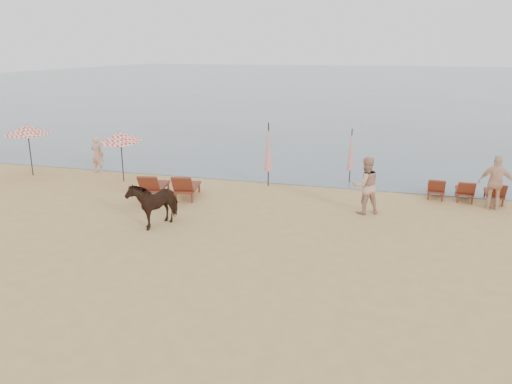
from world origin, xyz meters
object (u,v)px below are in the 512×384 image
umbrella_open_left_b (120,136)px  cow (154,202)px  lounger_cluster_left (170,186)px  beachgoer_right_a (366,185)px  umbrella_open_left_a (27,130)px  beachgoer_right_b (496,183)px  umbrella_closed_left (351,150)px  lounger_cluster_right (465,190)px  beachgoer_left (97,155)px  umbrella_closed_right (268,147)px

umbrella_open_left_b → cow: 5.74m
lounger_cluster_left → umbrella_open_left_b: bearing=138.1°
lounger_cluster_left → beachgoer_right_a: beachgoer_right_a is taller
umbrella_open_left_a → beachgoer_right_b: (18.09, 0.33, -1.03)m
umbrella_open_left_a → umbrella_closed_left: 13.34m
lounger_cluster_right → cow: cow is taller
umbrella_open_left_a → umbrella_closed_left: bearing=14.8°
lounger_cluster_left → beachgoer_right_a: size_ratio=1.17×
umbrella_open_left_b → beachgoer_right_b: size_ratio=1.15×
umbrella_closed_left → beachgoer_right_b: 5.42m
lounger_cluster_left → beachgoer_right_a: 6.84m
lounger_cluster_right → umbrella_open_left_b: (-13.02, -0.93, 1.45)m
umbrella_closed_left → lounger_cluster_left: bearing=-146.3°
umbrella_open_left_a → cow: umbrella_open_left_a is taller
umbrella_open_left_b → beachgoer_right_a: size_ratio=1.13×
beachgoer_left → beachgoer_right_a: size_ratio=0.85×
lounger_cluster_left → beachgoer_left: 5.45m
umbrella_closed_right → beachgoer_right_a: umbrella_closed_right is taller
beachgoer_right_a → umbrella_open_left_b: bearing=-36.3°
umbrella_closed_left → beachgoer_right_b: bearing=-22.9°
beachgoer_right_a → beachgoer_right_b: 4.43m
umbrella_closed_right → beachgoer_left: bearing=179.4°
umbrella_open_left_a → beachgoer_left: (2.44, 1.18, -1.15)m
lounger_cluster_left → umbrella_closed_right: bearing=30.8°
umbrella_open_left_b → umbrella_open_left_a: bearing=178.8°
lounger_cluster_left → beachgoer_right_b: 11.11m
umbrella_closed_left → cow: (-5.24, -6.58, -0.65)m
lounger_cluster_right → beachgoer_right_b: (0.82, -0.76, 0.54)m
umbrella_closed_right → umbrella_open_left_a: bearing=-173.8°
beachgoer_right_a → lounger_cluster_left: bearing=-25.6°
cow → beachgoer_right_b: (10.22, 4.48, 0.22)m
umbrella_open_left_a → beachgoer_left: 2.95m
umbrella_open_left_b → umbrella_closed_left: 9.15m
umbrella_closed_right → beachgoer_left: size_ratio=1.56×
umbrella_closed_left → beachgoer_left: bearing=-173.3°
lounger_cluster_left → lounger_cluster_right: 10.46m
beachgoer_left → umbrella_closed_right: bearing=-179.5°
umbrella_open_left_a → umbrella_closed_left: (13.11, 2.43, -0.60)m
lounger_cluster_left → cow: cow is taller
umbrella_open_left_b → umbrella_closed_right: 5.91m
lounger_cluster_left → umbrella_closed_left: bearing=22.5°
beachgoer_left → beachgoer_right_a: bearing=169.0°
umbrella_closed_right → beachgoer_right_a: 4.59m
lounger_cluster_left → umbrella_open_left_a: 7.46m
umbrella_open_left_a → beachgoer_right_a: (13.96, -1.29, -1.01)m
umbrella_open_left_a → beachgoer_right_a: size_ratio=1.15×
umbrella_closed_right → beachgoer_right_b: (8.01, -0.77, -0.61)m
lounger_cluster_right → umbrella_closed_right: bearing=-177.2°
beachgoer_right_b → umbrella_closed_right: bearing=-0.6°
lounger_cluster_left → beachgoer_left: size_ratio=1.38×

